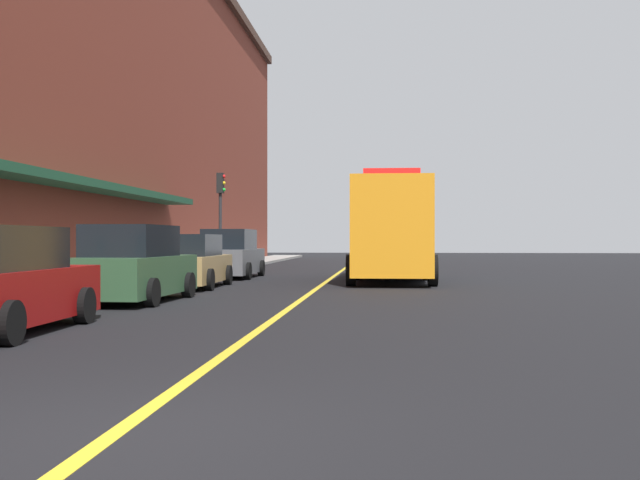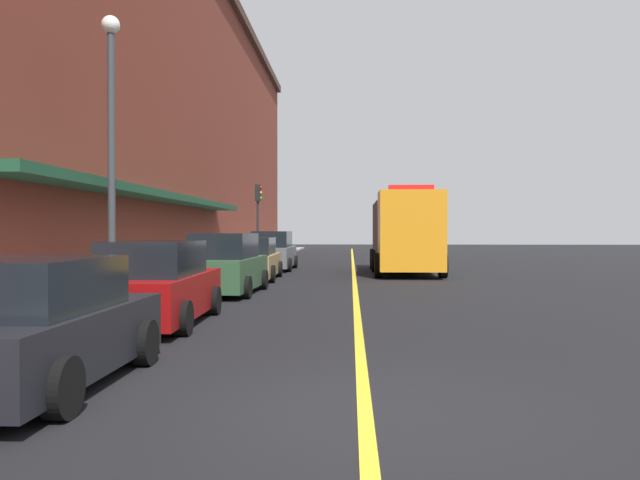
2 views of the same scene
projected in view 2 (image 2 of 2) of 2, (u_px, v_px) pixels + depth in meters
name	position (u px, v px, depth m)	size (l,w,h in m)	color
ground_plane	(353.00, 269.00, 31.58)	(112.00, 112.00, 0.00)	black
sidewalk_left	(230.00, 267.00, 31.88)	(2.40, 70.00, 0.15)	gray
lane_center_stripe	(353.00, 268.00, 31.58)	(0.16, 70.00, 0.01)	gold
brick_building_left	(121.00, 104.00, 31.01)	(9.16, 64.00, 16.20)	maroon
parked_car_0	(31.00, 327.00, 7.54)	(2.11, 4.10, 1.56)	black
parked_car_1	(157.00, 285.00, 12.68)	(2.05, 4.63, 1.68)	maroon
parked_car_2	(226.00, 266.00, 18.89)	(2.11, 4.59, 1.81)	#2D5133
parked_car_3	(252.00, 260.00, 24.31)	(2.14, 4.77, 1.63)	#A5844C
parked_car_4	(273.00, 252.00, 30.44)	(2.10, 4.88, 1.86)	#595B60
utility_truck	(404.00, 234.00, 28.20)	(2.88, 8.41, 3.70)	orange
parking_meter_0	(225.00, 251.00, 26.17)	(0.14, 0.18, 1.33)	#4C4C51
parking_meter_1	(129.00, 266.00, 14.85)	(0.14, 0.18, 1.33)	#4C4C51
parking_meter_2	(226.00, 250.00, 26.52)	(0.14, 0.18, 1.33)	#4C4C51
street_lamp_left	(111.00, 127.00, 15.32)	(0.44, 0.44, 6.94)	#33383D
traffic_light_near	(258.00, 208.00, 35.16)	(0.38, 0.36, 4.30)	#232326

